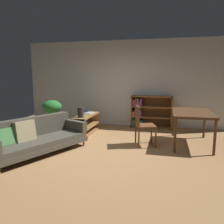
% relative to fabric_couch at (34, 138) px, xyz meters
% --- Properties ---
extents(ground_plane, '(8.16, 8.16, 0.00)m').
position_rel_fabric_couch_xyz_m(ground_plane, '(1.38, 0.49, -0.34)').
color(ground_plane, '#A87A4C').
extents(back_wall_panel, '(6.80, 0.10, 2.70)m').
position_rel_fabric_couch_xyz_m(back_wall_panel, '(1.38, 3.19, 1.01)').
color(back_wall_panel, silver).
rests_on(back_wall_panel, ground_plane).
extents(fabric_couch, '(1.58, 2.23, 0.73)m').
position_rel_fabric_couch_xyz_m(fabric_couch, '(0.00, 0.00, 0.00)').
color(fabric_couch, olive).
rests_on(fabric_couch, ground_plane).
extents(media_console, '(0.38, 1.34, 0.53)m').
position_rel_fabric_couch_xyz_m(media_console, '(0.46, 1.82, -0.09)').
color(media_console, olive).
rests_on(media_console, ground_plane).
extents(open_laptop, '(0.50, 0.40, 0.11)m').
position_rel_fabric_couch_xyz_m(open_laptop, '(0.38, 2.13, 0.21)').
color(open_laptop, silver).
rests_on(open_laptop, media_console).
extents(desk_speaker, '(0.16, 0.16, 0.26)m').
position_rel_fabric_couch_xyz_m(desk_speaker, '(0.45, 1.44, 0.32)').
color(desk_speaker, '#2D2823').
rests_on(desk_speaker, media_console).
extents(potted_floor_plant, '(0.56, 0.56, 0.88)m').
position_rel_fabric_couch_xyz_m(potted_floor_plant, '(-0.71, 2.06, 0.26)').
color(potted_floor_plant, brown).
rests_on(potted_floor_plant, ground_plane).
extents(dining_table, '(0.87, 1.46, 0.78)m').
position_rel_fabric_couch_xyz_m(dining_table, '(3.20, 1.44, 0.37)').
color(dining_table, '#56351E').
rests_on(dining_table, ground_plane).
extents(dining_chair_near, '(0.53, 0.55, 0.92)m').
position_rel_fabric_couch_xyz_m(dining_chair_near, '(2.09, 1.10, 0.18)').
color(dining_chair_near, brown).
rests_on(dining_chair_near, ground_plane).
extents(bookshelf, '(1.24, 0.34, 0.99)m').
position_rel_fabric_couch_xyz_m(bookshelf, '(2.07, 2.99, 0.15)').
color(bookshelf, brown).
rests_on(bookshelf, ground_plane).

